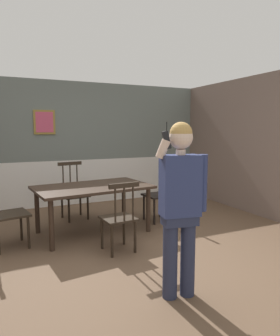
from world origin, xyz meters
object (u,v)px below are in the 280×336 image
chair_by_doorway (6,213)px  person_figure (181,200)px  chair_opposite_corner (119,218)px  chair_at_table_head (159,193)px  chair_near_window (74,193)px  dining_table (93,191)px

chair_by_doorway → person_figure: person_figure is taller
chair_by_doorway → chair_opposite_corner: (1.34, -0.75, -0.03)m
chair_at_table_head → chair_opposite_corner: (-1.14, -1.03, -0.04)m
chair_near_window → chair_by_doorway: chair_by_doorway is taller
chair_near_window → chair_opposite_corner: bearing=88.0°
dining_table → chair_at_table_head: size_ratio=1.70×
chair_near_window → person_figure: bearing=88.0°
person_figure → chair_by_doorway: bearing=-43.9°
chair_by_doorway → chair_opposite_corner: size_ratio=1.08×
chair_by_doorway → person_figure: size_ratio=0.61×
chair_at_table_head → chair_opposite_corner: 1.54m
chair_near_window → chair_by_doorway: bearing=34.0°
chair_at_table_head → person_figure: 2.54m
chair_at_table_head → person_figure: size_ratio=0.64×
chair_near_window → chair_by_doorway: 1.54m
dining_table → chair_near_window: (-0.10, 0.90, -0.19)m
chair_near_window → chair_opposite_corner: 1.80m
dining_table → chair_by_doorway: chair_by_doorway is taller
chair_near_window → chair_opposite_corner: (0.20, -1.79, -0.01)m
chair_near_window → person_figure: person_figure is taller
chair_opposite_corner → person_figure: bearing=-88.3°
person_figure → chair_at_table_head: bearing=-103.8°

